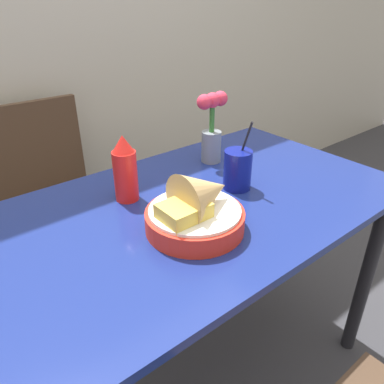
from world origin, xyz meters
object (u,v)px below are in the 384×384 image
(food_basket, at_px, (198,209))
(drink_cup, at_px, (237,171))
(ketchup_bottle, at_px, (125,169))
(chair_far_window, at_px, (50,186))
(flower_vase, at_px, (212,127))

(food_basket, height_order, drink_cup, drink_cup)
(food_basket, xyz_separation_m, ketchup_bottle, (-0.06, 0.25, 0.04))
(food_basket, height_order, ketchup_bottle, ketchup_bottle)
(chair_far_window, bearing_deg, drink_cup, -68.82)
(food_basket, xyz_separation_m, flower_vase, (0.31, 0.30, 0.07))
(food_basket, distance_m, drink_cup, 0.26)
(chair_far_window, height_order, ketchup_bottle, ketchup_bottle)
(chair_far_window, distance_m, ketchup_bottle, 0.75)
(ketchup_bottle, height_order, drink_cup, drink_cup)
(drink_cup, bearing_deg, chair_far_window, 111.18)
(ketchup_bottle, xyz_separation_m, flower_vase, (0.37, 0.05, 0.03))
(food_basket, xyz_separation_m, drink_cup, (0.24, 0.10, 0.00))
(chair_far_window, xyz_separation_m, flower_vase, (0.40, -0.62, 0.35))
(chair_far_window, distance_m, food_basket, 0.97)
(food_basket, relative_size, drink_cup, 1.16)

